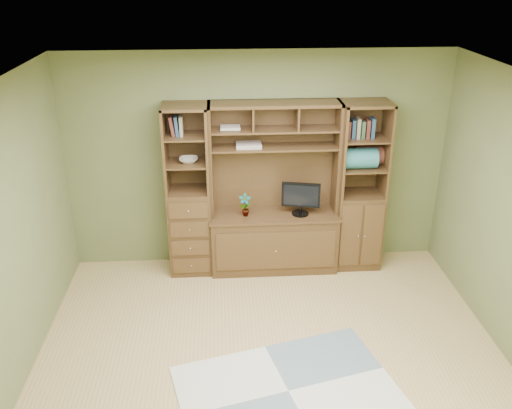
{
  "coord_description": "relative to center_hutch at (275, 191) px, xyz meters",
  "views": [
    {
      "loc": [
        -0.42,
        -4.05,
        3.49
      ],
      "look_at": [
        -0.07,
        1.2,
        1.1
      ],
      "focal_mm": 38.0,
      "sensor_mm": 36.0,
      "label": 1
    }
  ],
  "objects": [
    {
      "name": "bowl",
      "position": [
        -0.98,
        0.04,
        0.39
      ],
      "size": [
        0.21,
        0.21,
        0.05
      ],
      "primitive_type": "imported",
      "color": "beige",
      "rests_on": "left_tower"
    },
    {
      "name": "left_tower",
      "position": [
        -1.0,
        0.04,
        0.0
      ],
      "size": [
        0.5,
        0.45,
        2.05
      ],
      "primitive_type": "cube",
      "color": "#493019",
      "rests_on": "ground"
    },
    {
      "name": "room",
      "position": [
        -0.18,
        -1.73,
        0.28
      ],
      "size": [
        4.6,
        4.1,
        2.64
      ],
      "color": "tan",
      "rests_on": "ground"
    },
    {
      "name": "blanket_teal",
      "position": [
        0.96,
        -0.01,
        0.38
      ],
      "size": [
        0.41,
        0.24,
        0.24
      ],
      "primitive_type": "cube",
      "color": "teal",
      "rests_on": "right_tower"
    },
    {
      "name": "monitor",
      "position": [
        0.31,
        -0.03,
        -0.02
      ],
      "size": [
        0.48,
        0.29,
        0.55
      ],
      "primitive_type": "cube",
      "rotation": [
        0.0,
        0.0,
        -0.21
      ],
      "color": "black",
      "rests_on": "center_hutch"
    },
    {
      "name": "blanket_red",
      "position": [
        1.14,
        0.12,
        0.37
      ],
      "size": [
        0.39,
        0.22,
        0.22
      ],
      "primitive_type": "cube",
      "color": "brown",
      "rests_on": "right_tower"
    },
    {
      "name": "rug",
      "position": [
        -0.07,
        -2.14,
        -1.02
      ],
      "size": [
        2.15,
        1.7,
        0.01
      ],
      "primitive_type": "cube",
      "rotation": [
        0.0,
        0.0,
        0.25
      ],
      "color": "#A8AEAE",
      "rests_on": "ground"
    },
    {
      "name": "center_hutch",
      "position": [
        0.0,
        0.0,
        0.0
      ],
      "size": [
        1.54,
        0.53,
        2.05
      ],
      "primitive_type": "cube",
      "color": "#493019",
      "rests_on": "ground"
    },
    {
      "name": "right_tower",
      "position": [
        1.02,
        0.04,
        0.0
      ],
      "size": [
        0.55,
        0.45,
        2.05
      ],
      "primitive_type": "cube",
      "color": "#493019",
      "rests_on": "ground"
    },
    {
      "name": "magazines",
      "position": [
        -0.29,
        0.09,
        0.54
      ],
      "size": [
        0.29,
        0.21,
        0.04
      ],
      "primitive_type": "cube",
      "color": "#B8A99D",
      "rests_on": "center_hutch"
    },
    {
      "name": "orchid",
      "position": [
        -0.35,
        -0.03,
        -0.16
      ],
      "size": [
        0.15,
        0.1,
        0.28
      ],
      "primitive_type": "imported",
      "color": "#AC5B3A",
      "rests_on": "center_hutch"
    }
  ]
}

